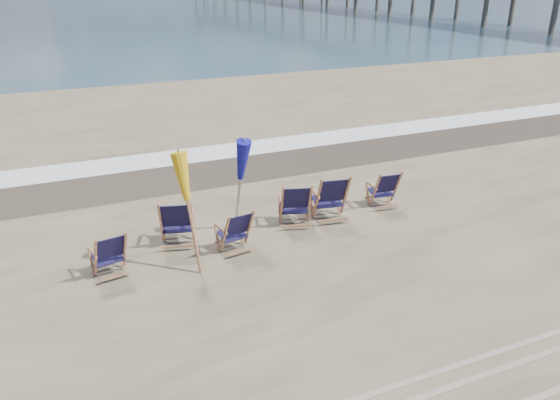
% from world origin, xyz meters
% --- Properties ---
extents(surf_foam, '(200.00, 1.40, 0.01)m').
position_xyz_m(surf_foam, '(0.00, 8.30, 0.00)').
color(surf_foam, silver).
rests_on(surf_foam, ground).
extents(wet_sand_strip, '(200.00, 2.60, 0.00)m').
position_xyz_m(wet_sand_strip, '(0.00, 6.80, 0.00)').
color(wet_sand_strip, '#42362A').
rests_on(wet_sand_strip, ground).
extents(beach_chair_0, '(0.69, 0.75, 0.91)m').
position_xyz_m(beach_chair_0, '(-3.01, 2.12, 0.46)').
color(beach_chair_0, '#141234').
rests_on(beach_chair_0, ground).
extents(beach_chair_1, '(0.86, 0.92, 1.05)m').
position_xyz_m(beach_chair_1, '(-1.65, 2.65, 0.53)').
color(beach_chair_1, '#141234').
rests_on(beach_chair_1, ground).
extents(beach_chair_2, '(0.68, 0.74, 0.92)m').
position_xyz_m(beach_chair_2, '(-0.68, 2.09, 0.46)').
color(beach_chair_2, '#141234').
rests_on(beach_chair_2, ground).
extents(beach_chair_3, '(0.85, 0.90, 1.03)m').
position_xyz_m(beach_chair_3, '(0.83, 2.56, 0.52)').
color(beach_chair_3, '#141234').
rests_on(beach_chair_3, ground).
extents(beach_chair_4, '(0.83, 0.91, 1.11)m').
position_xyz_m(beach_chair_4, '(1.68, 2.53, 0.56)').
color(beach_chair_4, '#141234').
rests_on(beach_chair_4, ground).
extents(beach_chair_5, '(0.67, 0.73, 0.93)m').
position_xyz_m(beach_chair_5, '(3.09, 2.71, 0.47)').
color(beach_chair_5, '#141234').
rests_on(beach_chair_5, ground).
extents(umbrella_yellow, '(0.30, 0.30, 2.19)m').
position_xyz_m(umbrella_yellow, '(-1.87, 1.81, 1.66)').
color(umbrella_yellow, '#AA6F4C').
rests_on(umbrella_yellow, ground).
extents(umbrella_blue, '(0.30, 0.30, 2.08)m').
position_xyz_m(umbrella_blue, '(-0.58, 2.94, 1.56)').
color(umbrella_blue, '#A5A5AD').
rests_on(umbrella_blue, ground).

